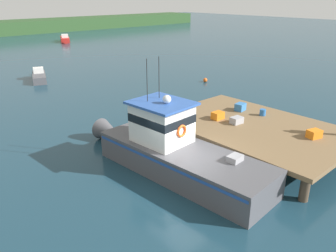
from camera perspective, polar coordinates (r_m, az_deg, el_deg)
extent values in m
plane|color=#193847|center=(14.37, 2.76, -8.91)|extent=(200.00, 200.00, 0.00)
cylinder|color=#4C3D2D|center=(13.74, 21.99, -9.75)|extent=(0.36, 0.36, 1.00)
cylinder|color=#4C3D2D|center=(18.21, -1.40, -0.38)|extent=(0.36, 0.36, 1.00)
cylinder|color=#4C3D2D|center=(21.76, 9.01, 3.03)|extent=(0.36, 0.36, 1.00)
cube|color=brown|center=(17.32, 14.16, -0.09)|extent=(6.00, 9.00, 0.20)
cube|color=#4C4C51|center=(14.44, 2.42, -6.26)|extent=(3.07, 8.16, 1.10)
cone|color=#4C4C51|center=(17.74, -9.55, -1.12)|extent=(1.23, 1.87, 1.10)
cube|color=#234C9E|center=(14.24, 2.44, -4.65)|extent=(3.08, 8.00, 0.12)
cube|color=#4C4C51|center=(14.17, 2.45, -4.07)|extent=(3.11, 8.16, 0.12)
cube|color=silver|center=(14.59, -1.04, 0.30)|extent=(2.05, 2.33, 1.80)
cube|color=black|center=(14.48, -1.04, 1.47)|extent=(2.07, 2.35, 0.36)
cube|color=#2D56A8|center=(14.28, -1.06, 3.87)|extent=(2.31, 2.65, 0.10)
sphere|color=white|center=(14.01, -0.19, 4.51)|extent=(0.36, 0.36, 0.36)
cylinder|color=black|center=(14.13, -3.55, 7.65)|extent=(0.03, 0.03, 1.80)
cylinder|color=black|center=(14.61, -1.52, 8.13)|extent=(0.03, 0.03, 1.80)
cube|color=#939399|center=(13.35, 11.18, -5.59)|extent=(0.63, 0.48, 0.36)
torus|color=orange|center=(12.41, 11.06, -8.40)|extent=(0.60, 0.60, 0.12)
torus|color=#EA5119|center=(13.87, 2.32, -0.86)|extent=(0.55, 0.14, 0.54)
cube|color=orange|center=(17.64, 8.36, 1.76)|extent=(0.61, 0.46, 0.38)
cube|color=#9E9EA3|center=(17.22, 11.45, 0.96)|extent=(0.64, 0.50, 0.33)
cube|color=#3370B2|center=(19.19, 12.06, 3.15)|extent=(0.67, 0.53, 0.40)
cube|color=orange|center=(16.54, 23.38, -1.22)|extent=(0.70, 0.59, 0.37)
cylinder|color=#2866B2|center=(18.68, 15.63, 2.22)|extent=(0.32, 0.32, 0.34)
cube|color=red|center=(59.03, -16.93, 13.75)|extent=(2.76, 4.14, 0.72)
cone|color=red|center=(56.57, -16.82, 13.47)|extent=(1.06, 1.20, 0.72)
cube|color=silver|center=(58.27, -16.97, 14.29)|extent=(1.33, 1.32, 0.54)
cube|color=#4C4C51|center=(32.50, -20.82, 7.64)|extent=(2.23, 3.56, 0.62)
cone|color=#4C4C51|center=(34.58, -20.91, 8.38)|extent=(0.88, 1.01, 0.62)
cube|color=silver|center=(32.97, -20.97, 8.76)|extent=(1.11, 1.10, 0.46)
sphere|color=#EA5B19|center=(30.20, 6.28, 7.69)|extent=(0.36, 0.36, 0.36)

